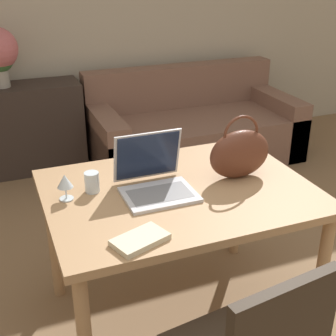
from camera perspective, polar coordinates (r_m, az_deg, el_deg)
wall_back at (r=4.51m, az=-10.24°, el=18.65°), size 10.00×0.06×2.70m
dining_table at (r=2.29m, az=1.33°, el=-4.56°), size 1.27×0.94×0.78m
couch at (r=4.46m, az=2.97°, el=4.75°), size 1.91×0.95×0.82m
sideboard at (r=4.33m, az=-18.19°, el=4.44°), size 1.18×0.40×0.78m
laptop at (r=2.21m, az=-1.76°, el=-0.98°), size 0.33×0.33×0.27m
drinking_glass at (r=2.23m, az=-9.26°, el=-1.72°), size 0.07×0.07×0.10m
wine_glass at (r=2.17m, az=-12.45°, el=-1.72°), size 0.07×0.07×0.13m
handbag at (r=2.34m, az=8.73°, el=1.80°), size 0.32×0.13×0.33m
book at (r=1.85m, az=-3.43°, el=-8.71°), size 0.25×0.19×0.02m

